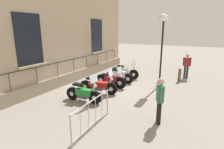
% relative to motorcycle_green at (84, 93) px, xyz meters
% --- Properties ---
extents(ground_plane, '(60.00, 60.00, 0.00)m').
position_rel_motorcycle_green_xyz_m(ground_plane, '(-0.05, 2.44, -0.42)').
color(ground_plane, gray).
extents(building_facade, '(0.82, 13.57, 6.29)m').
position_rel_motorcycle_green_xyz_m(building_facade, '(-3.01, 2.44, 2.63)').
color(building_facade, tan).
rests_on(building_facade, ground_plane).
extents(motorcycle_green, '(1.89, 0.68, 1.38)m').
position_rel_motorcycle_green_xyz_m(motorcycle_green, '(0.00, 0.00, 0.00)').
color(motorcycle_green, black).
rests_on(motorcycle_green, ground_plane).
extents(motorcycle_red, '(2.12, 0.73, 1.36)m').
position_rel_motorcycle_green_xyz_m(motorcycle_red, '(-0.01, 1.29, 0.01)').
color(motorcycle_red, black).
rests_on(motorcycle_red, ground_plane).
extents(motorcycle_maroon, '(1.99, 0.61, 1.27)m').
position_rel_motorcycle_green_xyz_m(motorcycle_maroon, '(0.08, 2.51, 0.03)').
color(motorcycle_maroon, black).
rests_on(motorcycle_maroon, ground_plane).
extents(motorcycle_white, '(1.93, 0.56, 1.34)m').
position_rel_motorcycle_green_xyz_m(motorcycle_white, '(0.12, 3.60, 0.03)').
color(motorcycle_white, black).
rests_on(motorcycle_white, ground_plane).
extents(motorcycle_silver, '(2.18, 0.61, 1.32)m').
position_rel_motorcycle_green_xyz_m(motorcycle_silver, '(-0.06, 4.82, 0.02)').
color(motorcycle_silver, black).
rests_on(motorcycle_silver, ground_plane).
extents(lamppost, '(0.40, 1.10, 4.14)m').
position_rel_motorcycle_green_xyz_m(lamppost, '(2.58, 4.05, 2.91)').
color(lamppost, black).
rests_on(lamppost, ground_plane).
extents(crowd_barrier, '(0.16, 2.35, 1.05)m').
position_rel_motorcycle_green_xyz_m(crowd_barrier, '(1.66, -1.73, 0.15)').
color(crowd_barrier, '#B7B7BF').
rests_on(crowd_barrier, ground_plane).
extents(bollard, '(0.20, 0.20, 0.90)m').
position_rel_motorcycle_green_xyz_m(bollard, '(3.49, 5.58, 0.04)').
color(bollard, brown).
rests_on(bollard, ground_plane).
extents(pedestrian_standing, '(0.34, 0.50, 1.71)m').
position_rel_motorcycle_green_xyz_m(pedestrian_standing, '(3.59, -0.32, 0.55)').
color(pedestrian_standing, black).
rests_on(pedestrian_standing, ground_plane).
extents(pedestrian_walking, '(0.53, 0.23, 1.72)m').
position_rel_motorcycle_green_xyz_m(pedestrian_walking, '(3.77, 6.69, 0.56)').
color(pedestrian_walking, '#23283D').
rests_on(pedestrian_walking, ground_plane).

